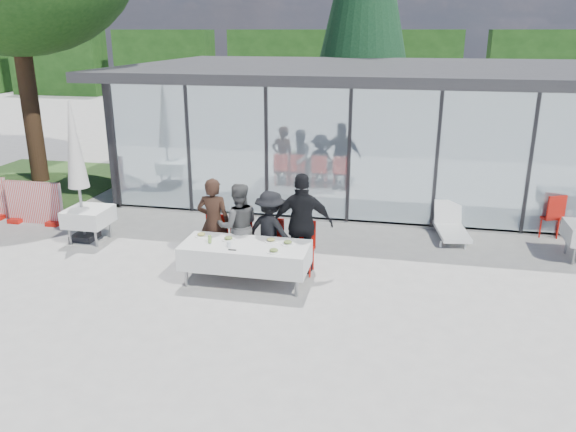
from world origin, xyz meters
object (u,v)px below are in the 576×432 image
object	(u,v)px
dining_table	(246,255)
spare_chair_b	(552,214)
spare_chair_a	(565,211)
market_umbrella	(75,153)
plate_a	(201,235)
plate_d	(288,243)
lounger	(451,226)
diner_b	(239,226)
diner_d	(303,224)
diner_chair_d	(303,244)
diner_a	(214,222)
diner_chair_b	(240,239)
plate_c	(271,240)
diner_chair_c	(271,242)
plate_extra	(274,251)
juice_bottle	(210,239)
folded_eyeglasses	(232,250)
plate_b	(228,239)
diner_c	(270,231)
diner_chair_a	(216,238)
spare_table_left	(89,217)

from	to	relation	value
dining_table	spare_chair_b	world-z (taller)	spare_chair_b
spare_chair_a	market_umbrella	size ratio (longest dim) A/B	0.33
dining_table	plate_a	xyz separation A→B (m)	(-0.90, 0.23, 0.24)
plate_d	lounger	world-z (taller)	plate_d
diner_b	diner_d	size ratio (longest dim) A/B	0.87
diner_d	diner_chair_d	world-z (taller)	diner_d
lounger	diner_a	bearing A→B (deg)	-150.61
diner_chair_b	plate_c	xyz separation A→B (m)	(0.74, -0.53, 0.24)
dining_table	diner_b	xyz separation A→B (m)	(-0.33, 0.68, 0.29)
diner_a	diner_chair_b	size ratio (longest dim) A/B	1.78
diner_a	diner_chair_c	bearing A→B (deg)	-179.10
plate_extra	juice_bottle	distance (m)	1.23
juice_bottle	folded_eyeglasses	size ratio (longest dim) A/B	0.98
lounger	plate_a	bearing A→B (deg)	-146.96
plate_b	diner_c	bearing A→B (deg)	39.87
diner_d	plate_extra	size ratio (longest dim) A/B	7.74
dining_table	plate_d	xyz separation A→B (m)	(0.73, 0.16, 0.24)
diner_chair_a	plate_b	xyz separation A→B (m)	(0.46, -0.61, 0.24)
diner_d	lounger	distance (m)	3.89
diner_chair_c	diner_chair_d	world-z (taller)	same
dining_table	spare_chair_a	xyz separation A→B (m)	(6.20, 3.93, -0.00)
diner_a	diner_d	distance (m)	1.72
diner_b	diner_chair_a	bearing A→B (deg)	-27.23
plate_b	diner_chair_d	bearing A→B (deg)	25.92
dining_table	diner_chair_d	xyz separation A→B (m)	(0.90, 0.75, -0.00)
plate_a	spare_table_left	distance (m)	3.19
dining_table	diner_chair_d	bearing A→B (deg)	39.76
dining_table	plate_d	world-z (taller)	plate_d
diner_c	plate_b	xyz separation A→B (m)	(-0.65, -0.54, 0.00)
diner_c	spare_chair_b	size ratio (longest dim) A/B	1.59
diner_chair_a	diner_d	bearing A→B (deg)	-2.32
diner_chair_c	folded_eyeglasses	world-z (taller)	diner_chair_c
diner_chair_a	juice_bottle	world-z (taller)	diner_chair_a
diner_chair_a	diner_d	size ratio (longest dim) A/B	0.51
diner_c	spare_chair_b	bearing A→B (deg)	-133.42
diner_d	market_umbrella	world-z (taller)	market_umbrella
plate_a	plate_b	size ratio (longest dim) A/B	1.00
diner_chair_d	plate_c	distance (m)	0.76
diner_c	folded_eyeglasses	xyz separation A→B (m)	(-0.43, -1.01, -0.02)
plate_c	diner_d	bearing A→B (deg)	43.26
diner_a	diner_chair_a	bearing A→B (deg)	-92.69
diner_b	plate_b	world-z (taller)	diner_b
diner_c	plate_b	bearing A→B (deg)	58.13
spare_chair_a	diner_b	bearing A→B (deg)	-153.51
spare_chair_b	plate_b	bearing A→B (deg)	-150.32
diner_chair_c	plate_a	xyz separation A→B (m)	(-1.20, -0.52, 0.24)
diner_b	juice_bottle	distance (m)	0.81
diner_c	plate_extra	bearing A→B (deg)	125.26
plate_c	plate_a	bearing A→B (deg)	179.81
diner_chair_a	plate_b	distance (m)	0.80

